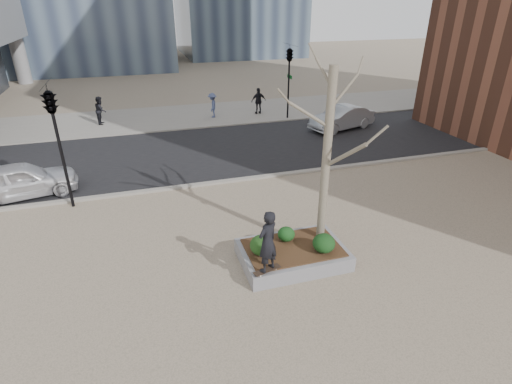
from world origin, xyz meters
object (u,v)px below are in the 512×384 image
object	(u,v)px
police_car	(20,180)
skateboarder	(268,242)
planter	(292,255)
skateboard	(267,271)

from	to	relation	value
police_car	skateboarder	bearing A→B (deg)	-148.45
planter	skateboarder	world-z (taller)	skateboarder
skateboard	police_car	xyz separation A→B (m)	(-7.32, 7.83, 0.22)
planter	police_car	bearing A→B (deg)	140.16
planter	skateboard	bearing A→B (deg)	-141.95
skateboard	skateboarder	bearing A→B (deg)	0.00
skateboard	skateboarder	world-z (taller)	skateboarder
police_car	skateboard	bearing A→B (deg)	-148.45
skateboarder	police_car	size ratio (longest dim) A/B	0.43
skateboarder	police_car	distance (m)	10.75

